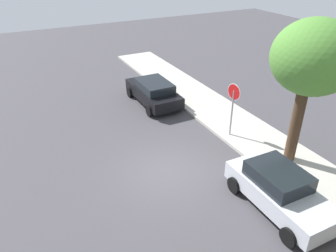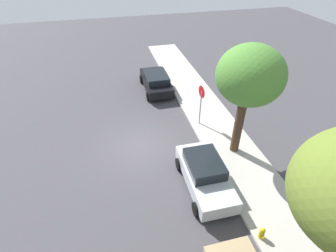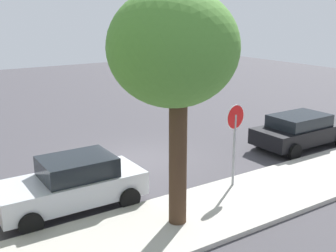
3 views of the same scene
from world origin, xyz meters
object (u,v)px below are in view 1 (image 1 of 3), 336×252
Objects in this scene: parked_car_silver at (279,190)px; parked_car_black at (154,92)px; street_tree_mid_block at (314,59)px; stop_sign at (233,101)px.

parked_car_black is at bearing -178.91° from parked_car_silver.
parked_car_silver is 0.96× the size of parked_car_black.
parked_car_black is at bearing -161.96° from street_tree_mid_block.
street_tree_mid_block is at bearing 125.09° from parked_car_silver.
street_tree_mid_block reaches higher than stop_sign.
parked_car_silver is at bearing -54.91° from street_tree_mid_block.
stop_sign is at bearing 162.88° from parked_car_silver.
parked_car_black is (-5.28, -1.68, -1.17)m from stop_sign.
stop_sign is at bearing -161.22° from street_tree_mid_block.
street_tree_mid_block is at bearing 18.78° from stop_sign.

